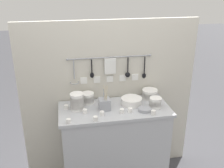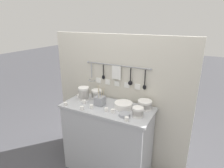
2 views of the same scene
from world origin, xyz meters
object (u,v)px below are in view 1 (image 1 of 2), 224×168
at_px(cup_front_right, 66,107).
at_px(plate_stack, 131,101).
at_px(bowl_stack_tall_left, 155,102).
at_px(cup_mid_row, 95,119).
at_px(cup_back_right, 85,111).
at_px(cup_by_caddy, 69,121).
at_px(cup_edge_far, 102,113).
at_px(cutlery_caddy, 104,104).
at_px(cup_centre, 130,110).
at_px(bowl_stack_wide_centre, 88,98).
at_px(cup_beside_plates, 122,111).
at_px(bowl_stack_short_front, 77,102).
at_px(steel_mixing_bowl, 145,110).
at_px(cup_back_left, 153,112).
at_px(bowl_stack_back_corner, 150,94).

bearing_deg(cup_front_right, plate_stack, -1.28).
relative_size(bowl_stack_tall_left, cup_mid_row, 2.80).
xyz_separation_m(cup_back_right, cup_by_caddy, (-0.16, -0.16, 0.00)).
distance_m(cup_back_right, cup_edge_far, 0.17).
relative_size(cutlery_caddy, cup_front_right, 6.19).
bearing_deg(cup_by_caddy, plate_stack, 22.33).
height_order(cup_back_right, cup_centre, same).
bearing_deg(cutlery_caddy, bowl_stack_wide_centre, 132.46).
bearing_deg(cup_beside_plates, bowl_stack_short_front, 159.99).
distance_m(cup_edge_far, cup_front_right, 0.39).
bearing_deg(steel_mixing_bowl, cutlery_caddy, 162.83).
relative_size(cup_back_left, cup_centre, 1.00).
bearing_deg(cup_back_left, steel_mixing_bowl, 126.37).
distance_m(plate_stack, cup_beside_plates, 0.22).
bearing_deg(bowl_stack_back_corner, plate_stack, -156.87).
xyz_separation_m(cup_mid_row, cup_edge_far, (0.07, 0.09, 0.00)).
bearing_deg(bowl_stack_short_front, cup_mid_row, -59.68).
relative_size(cup_back_right, cup_front_right, 1.00).
bearing_deg(cup_beside_plates, cup_back_left, -16.59).
bearing_deg(cup_beside_plates, cutlery_caddy, 142.94).
relative_size(steel_mixing_bowl, cup_beside_plates, 2.87).
bearing_deg(cup_back_left, plate_stack, 120.67).
xyz_separation_m(bowl_stack_wide_centre, cup_centre, (0.39, -0.28, -0.04)).
xyz_separation_m(cup_back_left, cup_by_caddy, (-0.81, -0.01, 0.00)).
height_order(bowl_stack_tall_left, cup_mid_row, bowl_stack_tall_left).
bearing_deg(cup_back_right, bowl_stack_tall_left, -0.17).
xyz_separation_m(bowl_stack_tall_left, cup_mid_row, (-0.63, -0.16, -0.03)).
relative_size(plate_stack, cup_mid_row, 4.98).
xyz_separation_m(plate_stack, cup_back_right, (-0.49, -0.11, -0.01)).
xyz_separation_m(bowl_stack_wide_centre, bowl_stack_short_front, (-0.11, -0.13, 0.03)).
bearing_deg(bowl_stack_short_front, cup_centre, -16.74).
relative_size(plate_stack, cup_beside_plates, 4.98).
distance_m(steel_mixing_bowl, cup_front_right, 0.78).
xyz_separation_m(cup_centre, cup_by_caddy, (-0.60, -0.10, 0.00)).
xyz_separation_m(bowl_stack_back_corner, steel_mixing_bowl, (-0.14, -0.27, -0.04)).
bearing_deg(cup_back_left, cup_edge_far, 171.22).
relative_size(bowl_stack_wide_centre, cup_back_left, 3.17).
relative_size(steel_mixing_bowl, cutlery_caddy, 0.46).
height_order(bowl_stack_short_front, plate_stack, bowl_stack_short_front).
bearing_deg(steel_mixing_bowl, cup_centre, 178.31).
distance_m(cup_centre, cup_beside_plates, 0.08).
distance_m(cutlery_caddy, cup_by_caddy, 0.42).
relative_size(bowl_stack_tall_left, bowl_stack_back_corner, 0.73).
bearing_deg(cup_centre, cup_front_right, 163.43).
bearing_deg(steel_mixing_bowl, cup_back_left, -53.63).
relative_size(cup_back_right, cup_beside_plates, 1.00).
relative_size(bowl_stack_tall_left, cup_centre, 2.80).
bearing_deg(cup_back_left, cutlery_caddy, 155.53).
relative_size(cup_by_caddy, cup_beside_plates, 1.00).
xyz_separation_m(cup_back_right, cup_front_right, (-0.18, 0.12, 0.00)).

